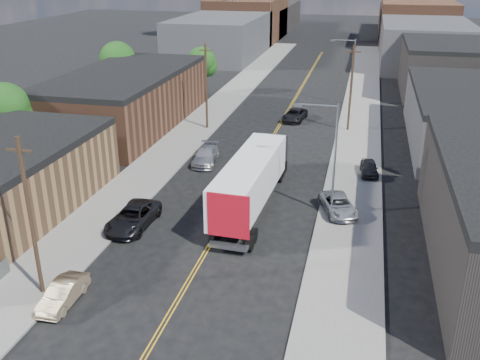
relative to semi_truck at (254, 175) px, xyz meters
The scene contains 28 objects.
ground 34.54m from the semi_truck, 92.72° to the left, with size 260.00×260.00×0.00m, color black.
centerline 19.65m from the semi_truck, 94.81° to the left, with size 0.32×120.00×0.01m, color gold.
sidewalk_left 22.51m from the semi_truck, 119.84° to the left, with size 5.00×140.00×0.15m, color slate.
sidewalk_right 21.09m from the semi_truck, 67.94° to the left, with size 5.00×140.00×0.15m, color slate.
warehouse_brown 26.92m from the semi_truck, 136.84° to the left, with size 12.00×26.00×6.60m.
industrial_right_b 28.84m from the semi_truck, 45.06° to the left, with size 14.00×24.00×6.10m.
industrial_right_c 50.70m from the semi_truck, 66.31° to the left, with size 14.00×22.00×7.60m.
skyline_left_a 72.72m from the semi_truck, 107.31° to the left, with size 16.00×30.00×8.00m, color #333335.
skyline_right_a 71.81m from the semi_truck, 75.18° to the left, with size 16.00×30.00×8.00m, color #333335.
skyline_left_b 96.89m from the semi_truck, 102.91° to the left, with size 16.00×26.00×10.00m, color #543221.
skyline_right_b 96.21m from the semi_truck, 78.99° to the left, with size 16.00×26.00×10.00m, color #543221.
skyline_left_c 116.44m from the semi_truck, 100.71° to the left, with size 16.00×40.00×7.00m, color black.
skyline_right_c 115.88m from the semi_truck, 80.88° to the left, with size 16.00×40.00×7.00m, color black.
streetlight_near 6.60m from the semi_truck, ahead, with size 3.39×0.25×9.00m.
streetlight_far 35.03m from the semi_truck, 80.17° to the left, with size 3.39×0.25×9.00m.
utility_pole_left_near 18.61m from the semi_truck, 122.24° to the right, with size 1.60×0.26×10.00m.
utility_pole_left_far 21.91m from the semi_truck, 116.87° to the left, with size 1.60×0.26×10.00m.
utility_pole_right 23.49m from the semi_truck, 73.67° to the left, with size 1.60×0.26×10.00m.
tree_left_near 26.08m from the semi_truck, behind, with size 4.85×4.76×7.91m.
tree_left_mid 39.08m from the semi_truck, 131.01° to the left, with size 5.10×5.04×8.37m.
tree_left_far 39.65m from the semi_truck, 113.16° to the left, with size 4.35×4.20×6.97m.
semi_truck is the anchor object (origin of this frame).
car_left_b 18.21m from the semi_truck, 116.33° to the right, with size 1.43×4.11×1.35m, color #8F7B5D.
car_left_c 10.31m from the semi_truck, 142.28° to the right, with size 2.66×5.76×1.60m, color black.
car_left_d 10.73m from the semi_truck, 128.84° to the left, with size 2.16×5.32×1.54m, color #A3A4A8.
car_right_lot_a 7.13m from the semi_truck, ahead, with size 2.22×4.82×1.34m, color #ADAFB3.
car_right_lot_c 12.58m from the semi_truck, 42.47° to the left, with size 1.53×3.80×1.29m, color black.
car_ahead_truck 25.35m from the semi_truck, 90.30° to the left, with size 2.34×5.08×1.41m, color black.
Camera 1 is at (9.76, -13.87, 18.82)m, focal length 40.00 mm.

